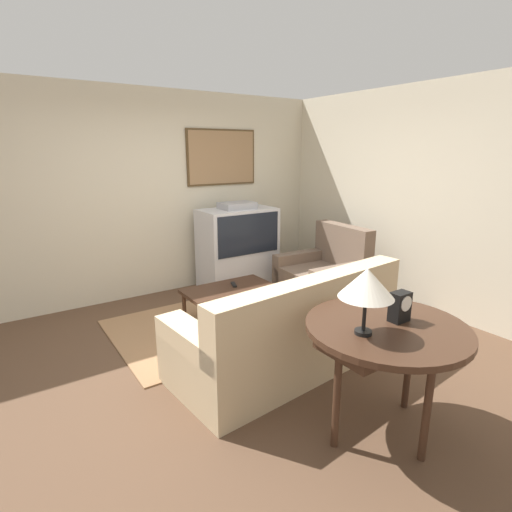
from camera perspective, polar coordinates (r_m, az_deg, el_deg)
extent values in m
plane|color=brown|center=(4.01, -3.75, -13.91)|extent=(12.00, 12.00, 0.00)
cube|color=beige|center=(5.50, -15.37, 8.31)|extent=(12.00, 0.06, 2.70)
cube|color=#4C381E|center=(5.88, -4.92, 13.86)|extent=(1.09, 0.03, 0.78)
cube|color=#93704C|center=(5.87, -4.83, 13.86)|extent=(1.04, 0.01, 0.73)
cube|color=beige|center=(5.37, 21.26, 7.68)|extent=(0.06, 12.00, 2.70)
cube|color=#99704C|center=(4.71, -4.56, -9.27)|extent=(2.45, 1.62, 0.01)
cube|color=silver|center=(5.78, -2.60, -1.96)|extent=(1.06, 0.59, 0.51)
cube|color=silver|center=(5.64, -2.67, 3.61)|extent=(1.06, 0.59, 0.63)
cube|color=black|center=(5.39, -1.01, 3.09)|extent=(0.95, 0.01, 0.55)
cube|color=#9E9EA3|center=(5.58, -2.71, 7.22)|extent=(0.48, 0.32, 0.09)
cube|color=#CCB289|center=(3.78, 4.07, -12.08)|extent=(2.16, 1.11, 0.44)
cube|color=#CCB289|center=(3.36, 8.36, -7.08)|extent=(2.10, 0.40, 0.48)
cube|color=#CCB289|center=(4.37, 13.08, -7.40)|extent=(0.32, 0.95, 0.60)
cube|color=#CCB289|center=(3.25, -8.39, -15.38)|extent=(0.32, 0.95, 0.60)
cube|color=gray|center=(3.80, 11.72, -5.76)|extent=(0.37, 0.15, 0.34)
cube|color=gray|center=(3.18, 0.65, -9.67)|extent=(0.37, 0.15, 0.34)
cube|color=brown|center=(5.37, 9.15, -3.96)|extent=(0.97, 1.02, 0.43)
cube|color=brown|center=(5.47, 12.33, 1.53)|extent=(0.24, 0.97, 0.54)
cube|color=brown|center=(5.65, 6.63, -2.17)|extent=(0.92, 0.22, 0.57)
cube|color=brown|center=(5.06, 12.04, -4.44)|extent=(0.92, 0.22, 0.57)
cube|color=#3D2619|center=(4.64, -3.98, -4.71)|extent=(1.03, 0.52, 0.04)
cylinder|color=#3D2619|center=(4.34, -7.92, -9.10)|extent=(0.04, 0.04, 0.36)
cylinder|color=#3D2619|center=(4.78, 2.22, -6.63)|extent=(0.04, 0.04, 0.36)
cylinder|color=#3D2619|center=(4.69, -10.21, -7.29)|extent=(0.04, 0.04, 0.36)
cylinder|color=#3D2619|center=(5.10, -0.58, -5.19)|extent=(0.04, 0.04, 0.36)
cylinder|color=#3D2619|center=(2.84, 18.16, -9.71)|extent=(1.08, 1.08, 0.04)
cube|color=#3D2619|center=(2.86, 18.05, -10.85)|extent=(0.92, 0.43, 0.08)
cylinder|color=#3D2619|center=(2.81, 11.47, -18.97)|extent=(0.05, 0.05, 0.76)
cylinder|color=#3D2619|center=(3.32, 21.00, -14.00)|extent=(0.05, 0.05, 0.76)
cylinder|color=#3D2619|center=(2.86, 23.28, -19.28)|extent=(0.05, 0.05, 0.76)
cylinder|color=black|center=(2.65, 15.05, -10.44)|extent=(0.11, 0.11, 0.02)
cylinder|color=black|center=(2.57, 15.35, -6.46)|extent=(0.02, 0.02, 0.37)
cone|color=silver|center=(2.53, 15.54, -3.75)|extent=(0.34, 0.34, 0.19)
cube|color=black|center=(2.87, 19.85, -6.84)|extent=(0.14, 0.09, 0.21)
cylinder|color=white|center=(2.83, 20.69, -6.41)|extent=(0.11, 0.01, 0.11)
cube|color=black|center=(4.69, -3.19, -4.09)|extent=(0.09, 0.17, 0.02)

